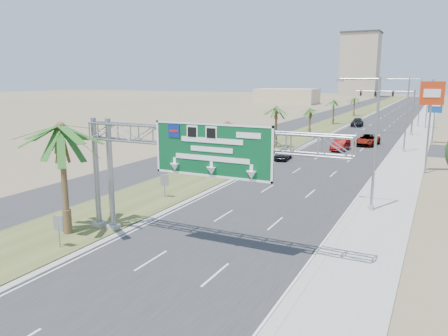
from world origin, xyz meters
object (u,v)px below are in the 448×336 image
object	(u,v)px
car_mid_lane	(340,145)
pole_sign_red_far	(428,94)
car_left_lane	(283,154)
car_far	(357,123)
sign_gantry	(191,146)
signal_mast	(401,108)
car_right_lane	(367,140)
pole_sign_red_near	(432,99)
pole_sign_blue	(435,105)
palm_near	(60,127)

from	to	relation	value
car_mid_lane	pole_sign_red_far	distance (m)	37.46
car_left_lane	car_far	xyz separation A→B (m)	(1.38, 44.24, 0.12)
sign_gantry	signal_mast	xyz separation A→B (m)	(6.23, 62.05, -1.21)
signal_mast	car_right_lane	size ratio (longest dim) A/B	1.76
car_far	pole_sign_red_far	size ratio (longest dim) A/B	0.64
sign_gantry	car_right_lane	world-z (taller)	sign_gantry
signal_mast	car_mid_lane	world-z (taller)	signal_mast
sign_gantry	pole_sign_red_far	bearing A→B (deg)	82.43
pole_sign_red_near	car_far	bearing A→B (deg)	108.09
car_mid_lane	car_far	size ratio (longest dim) A/B	0.90
car_right_lane	pole_sign_blue	xyz separation A→B (m)	(8.74, 6.29, 5.14)
pole_sign_red_near	car_mid_lane	bearing A→B (deg)	134.93
palm_near	car_far	size ratio (longest dim) A/B	1.49
car_right_lane	car_far	world-z (taller)	same
car_right_lane	pole_sign_blue	bearing A→B (deg)	42.91
sign_gantry	car_left_lane	world-z (taller)	sign_gantry
car_mid_lane	pole_sign_blue	size ratio (longest dim) A/B	0.63
car_left_lane	car_far	distance (m)	44.26
palm_near	car_far	bearing A→B (deg)	86.16
car_right_lane	car_far	xyz separation A→B (m)	(-6.12, 27.18, -0.00)
car_left_lane	car_right_lane	bearing A→B (deg)	61.27
car_far	car_mid_lane	bearing A→B (deg)	-87.39
car_mid_lane	car_right_lane	distance (m)	7.16
signal_mast	car_left_lane	size ratio (longest dim) A/B	2.53
sign_gantry	signal_mast	world-z (taller)	signal_mast
sign_gantry	pole_sign_red_near	bearing A→B (deg)	67.90
signal_mast	car_mid_lane	size ratio (longest dim) A/B	2.05
palm_near	car_mid_lane	distance (m)	43.27
signal_mast	pole_sign_blue	distance (m)	10.68
pole_sign_blue	signal_mast	bearing A→B (deg)	121.62
signal_mast	car_right_lane	distance (m)	16.17
palm_near	car_left_lane	distance (m)	32.40
car_far	pole_sign_blue	bearing A→B (deg)	-57.86
car_far	signal_mast	bearing A→B (deg)	-55.18
car_left_lane	pole_sign_red_near	bearing A→B (deg)	-8.13
sign_gantry	car_left_lane	distance (m)	30.46
car_left_lane	pole_sign_blue	size ratio (longest dim) A/B	0.51
signal_mast	pole_sign_blue	xyz separation A→B (m)	(5.57, -9.04, 1.10)
car_left_lane	pole_sign_red_far	world-z (taller)	pole_sign_red_far
car_mid_lane	pole_sign_red_near	distance (m)	17.38
car_mid_lane	pole_sign_blue	bearing A→B (deg)	51.00
pole_sign_red_far	sign_gantry	bearing A→B (deg)	-97.57
car_left_lane	sign_gantry	bearing A→B (deg)	-86.49
car_left_lane	palm_near	bearing A→B (deg)	-101.69
car_mid_lane	pole_sign_red_far	size ratio (longest dim) A/B	0.57
car_left_lane	pole_sign_red_far	xyz separation A→B (m)	(14.50, 46.08, 6.25)
car_left_lane	car_far	size ratio (longest dim) A/B	0.73
car_far	pole_sign_red_far	bearing A→B (deg)	4.68
pole_sign_red_far	palm_near	bearing A→B (deg)	-103.19
car_mid_lane	sign_gantry	bearing A→B (deg)	-88.37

